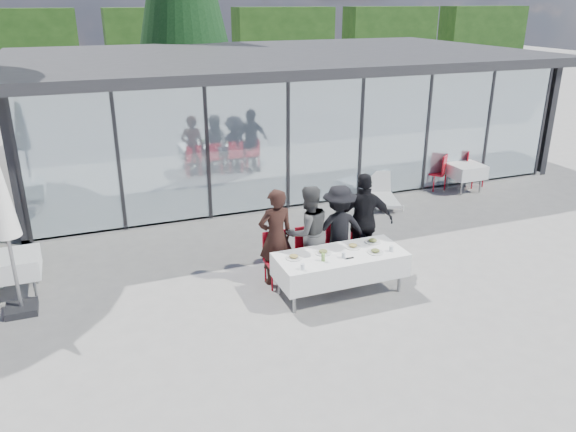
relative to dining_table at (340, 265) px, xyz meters
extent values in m
plane|color=gray|center=(-0.36, 0.25, -0.54)|extent=(90.00, 90.00, 0.00)
cube|color=gray|center=(1.64, 8.25, -0.49)|extent=(14.00, 8.00, 0.10)
cube|color=black|center=(1.64, 12.15, 1.06)|extent=(14.00, 0.20, 3.20)
cube|color=black|center=(-5.26, 8.25, 1.06)|extent=(0.20, 8.00, 3.20)
cube|color=black|center=(8.54, 8.25, 1.06)|extent=(0.20, 8.00, 3.20)
cube|color=silver|center=(1.64, 4.28, 1.06)|extent=(13.60, 0.06, 3.10)
cube|color=#2D2D30|center=(1.64, 7.85, 2.78)|extent=(14.80, 8.80, 0.24)
cube|color=#262628|center=(-5.16, 4.28, 1.06)|extent=(0.08, 0.10, 3.10)
cube|color=#262628|center=(-3.21, 4.28, 1.06)|extent=(0.08, 0.10, 3.10)
cube|color=#262628|center=(-1.27, 4.28, 1.06)|extent=(0.08, 0.10, 3.10)
cube|color=#262628|center=(0.67, 4.28, 1.06)|extent=(0.08, 0.10, 3.10)
cube|color=#262628|center=(2.61, 4.28, 1.06)|extent=(0.08, 0.10, 3.10)
cube|color=#262628|center=(4.56, 4.28, 1.06)|extent=(0.08, 0.10, 3.10)
cube|color=#262628|center=(6.50, 4.28, 1.06)|extent=(0.08, 0.10, 3.10)
cube|color=#262628|center=(8.44, 4.28, 1.06)|extent=(0.08, 0.10, 3.10)
cube|color=#B70C19|center=(-0.86, 6.75, -0.09)|extent=(0.45, 0.45, 0.90)
cube|color=#B70C19|center=(0.64, 7.25, -0.09)|extent=(0.45, 0.45, 0.90)
cube|color=#B70C19|center=(3.14, 6.75, -0.09)|extent=(0.45, 0.45, 0.90)
cube|color=#B70C19|center=(5.14, 7.45, -0.09)|extent=(0.45, 0.45, 0.90)
cube|color=#173210|center=(-6.36, 28.25, 1.66)|extent=(6.50, 2.00, 4.40)
cube|color=#173210|center=(1.64, 28.25, 1.66)|extent=(6.50, 2.00, 4.40)
cube|color=#173210|center=(9.64, 28.25, 1.66)|extent=(6.50, 2.00, 4.40)
cube|color=#173210|center=(17.64, 28.25, 1.66)|extent=(6.50, 2.00, 4.40)
cube|color=#173210|center=(25.64, 28.25, 1.66)|extent=(6.50, 2.00, 4.40)
cube|color=white|center=(0.00, 0.00, 0.00)|extent=(2.26, 0.96, 0.42)
cylinder|color=gray|center=(-1.00, -0.35, -0.18)|extent=(0.06, 0.06, 0.71)
cylinder|color=gray|center=(1.00, -0.35, -0.18)|extent=(0.06, 0.06, 0.71)
cylinder|color=gray|center=(-1.00, 0.35, -0.18)|extent=(0.06, 0.06, 0.71)
cylinder|color=gray|center=(1.00, 0.35, -0.18)|extent=(0.06, 0.06, 0.71)
imported|color=black|center=(-0.91, 0.77, 0.36)|extent=(0.69, 0.69, 1.79)
cube|color=#B70C19|center=(-0.91, 0.66, -0.09)|extent=(0.44, 0.44, 0.05)
cube|color=#B70C19|center=(-0.91, 0.86, 0.16)|extent=(0.44, 0.04, 0.55)
cylinder|color=#B70C19|center=(-1.09, 0.48, -0.32)|extent=(0.04, 0.04, 0.43)
cylinder|color=#B70C19|center=(-0.73, 0.48, -0.32)|extent=(0.04, 0.04, 0.43)
cylinder|color=#B70C19|center=(-1.09, 0.84, -0.32)|extent=(0.04, 0.04, 0.43)
cylinder|color=#B70C19|center=(-0.73, 0.84, -0.32)|extent=(0.04, 0.04, 0.43)
imported|color=#4A4A4A|center=(-0.28, 0.77, 0.35)|extent=(0.94, 0.94, 1.77)
cube|color=#B70C19|center=(-0.28, 0.66, -0.09)|extent=(0.44, 0.44, 0.05)
cube|color=#B70C19|center=(-0.28, 0.86, 0.16)|extent=(0.44, 0.04, 0.55)
cylinder|color=#B70C19|center=(-0.46, 0.48, -0.32)|extent=(0.04, 0.04, 0.43)
cylinder|color=#B70C19|center=(-0.10, 0.48, -0.32)|extent=(0.04, 0.04, 0.43)
cylinder|color=#B70C19|center=(-0.46, 0.84, -0.32)|extent=(0.04, 0.04, 0.43)
cylinder|color=#B70C19|center=(-0.10, 0.84, -0.32)|extent=(0.04, 0.04, 0.43)
imported|color=black|center=(0.34, 0.77, 0.32)|extent=(1.32, 1.32, 1.71)
cube|color=#B70C19|center=(0.34, 0.66, -0.09)|extent=(0.44, 0.44, 0.05)
cube|color=#B70C19|center=(0.34, 0.86, 0.16)|extent=(0.44, 0.04, 0.55)
cylinder|color=#B70C19|center=(0.16, 0.48, -0.32)|extent=(0.04, 0.04, 0.43)
cylinder|color=#B70C19|center=(0.52, 0.48, -0.32)|extent=(0.04, 0.04, 0.43)
cylinder|color=#B70C19|center=(0.16, 0.84, -0.32)|extent=(0.04, 0.04, 0.43)
cylinder|color=#B70C19|center=(0.52, 0.84, -0.32)|extent=(0.04, 0.04, 0.43)
imported|color=black|center=(0.86, 0.77, 0.40)|extent=(1.39, 1.39, 1.88)
cube|color=#B70C19|center=(0.86, 0.66, -0.09)|extent=(0.44, 0.44, 0.05)
cube|color=#B70C19|center=(0.86, 0.86, 0.16)|extent=(0.44, 0.04, 0.55)
cylinder|color=#B70C19|center=(0.68, 0.48, -0.32)|extent=(0.04, 0.04, 0.43)
cylinder|color=#B70C19|center=(1.04, 0.48, -0.32)|extent=(0.04, 0.04, 0.43)
cylinder|color=#B70C19|center=(0.68, 0.84, -0.32)|extent=(0.04, 0.04, 0.43)
cylinder|color=#B70C19|center=(1.04, 0.84, -0.32)|extent=(0.04, 0.04, 0.43)
cylinder|color=silver|center=(-0.82, 0.12, 0.22)|extent=(0.28, 0.28, 0.01)
ellipsoid|color=tan|center=(-0.82, 0.12, 0.25)|extent=(0.15, 0.15, 0.05)
cylinder|color=silver|center=(-0.28, 0.12, 0.22)|extent=(0.28, 0.28, 0.01)
ellipsoid|color=#3D5A22|center=(-0.28, 0.12, 0.25)|extent=(0.15, 0.15, 0.05)
cylinder|color=silver|center=(0.32, 0.16, 0.22)|extent=(0.28, 0.28, 0.01)
ellipsoid|color=tan|center=(0.32, 0.16, 0.25)|extent=(0.15, 0.15, 0.05)
cylinder|color=silver|center=(0.76, 0.23, 0.22)|extent=(0.28, 0.28, 0.01)
ellipsoid|color=#3D5A22|center=(0.76, 0.23, 0.25)|extent=(0.15, 0.15, 0.05)
cylinder|color=silver|center=(0.58, -0.18, 0.22)|extent=(0.28, 0.28, 0.01)
ellipsoid|color=#3D5A22|center=(0.58, -0.18, 0.25)|extent=(0.15, 0.15, 0.05)
cylinder|color=#78AD48|center=(-0.40, -0.15, 0.28)|extent=(0.06, 0.06, 0.14)
cylinder|color=silver|center=(-0.03, -0.17, 0.26)|extent=(0.07, 0.07, 0.10)
cylinder|color=silver|center=(0.87, -0.23, 0.26)|extent=(0.07, 0.07, 0.10)
cylinder|color=silver|center=(-0.85, -0.33, 0.26)|extent=(0.07, 0.07, 0.10)
cube|color=black|center=(0.06, -0.23, 0.22)|extent=(0.14, 0.03, 0.01)
cube|color=white|center=(-5.29, 1.99, 0.02)|extent=(0.86, 0.86, 0.36)
cylinder|color=gray|center=(-4.99, 1.69, -0.18)|extent=(0.05, 0.05, 0.72)
cylinder|color=gray|center=(-4.99, 2.29, -0.18)|extent=(0.05, 0.05, 0.72)
cube|color=white|center=(5.64, 3.90, 0.02)|extent=(0.86, 0.86, 0.36)
cylinder|color=gray|center=(5.34, 3.60, -0.18)|extent=(0.05, 0.05, 0.72)
cylinder|color=gray|center=(5.94, 3.60, -0.18)|extent=(0.05, 0.05, 0.72)
cylinder|color=gray|center=(5.34, 4.20, -0.18)|extent=(0.05, 0.05, 0.72)
cylinder|color=gray|center=(5.94, 4.20, -0.18)|extent=(0.05, 0.05, 0.72)
cube|color=#B70C19|center=(6.13, 4.13, -0.09)|extent=(0.62, 0.62, 0.05)
cube|color=#B70C19|center=(5.99, 4.27, 0.16)|extent=(0.33, 0.35, 0.55)
cylinder|color=#B70C19|center=(5.95, 3.95, -0.32)|extent=(0.04, 0.04, 0.43)
cylinder|color=#B70C19|center=(6.31, 3.95, -0.32)|extent=(0.04, 0.04, 0.43)
cylinder|color=#B70C19|center=(5.95, 4.31, -0.32)|extent=(0.04, 0.04, 0.43)
cylinder|color=#B70C19|center=(6.31, 4.31, -0.32)|extent=(0.04, 0.04, 0.43)
cube|color=#B70C19|center=(4.99, 4.28, -0.09)|extent=(0.62, 0.62, 0.05)
cube|color=#B70C19|center=(5.12, 4.13, 0.16)|extent=(0.36, 0.32, 0.55)
cylinder|color=#B70C19|center=(4.81, 4.10, -0.32)|extent=(0.04, 0.04, 0.43)
cylinder|color=#B70C19|center=(5.17, 4.10, -0.32)|extent=(0.04, 0.04, 0.43)
cylinder|color=#B70C19|center=(4.81, 4.46, -0.32)|extent=(0.04, 0.04, 0.43)
cylinder|color=#B70C19|center=(5.17, 4.46, -0.32)|extent=(0.04, 0.04, 0.43)
cube|color=black|center=(-5.21, 1.28, -0.48)|extent=(0.50, 0.50, 0.12)
cylinder|color=gray|center=(-5.21, 1.28, 0.81)|extent=(0.06, 0.06, 2.70)
cube|color=silver|center=(3.00, 3.65, -0.36)|extent=(0.96, 1.42, 0.08)
cube|color=silver|center=(3.16, 4.17, -0.09)|extent=(0.65, 0.43, 0.54)
cylinder|color=silver|center=(2.75, 3.10, -0.47)|extent=(0.04, 0.04, 0.14)
cylinder|color=silver|center=(3.25, 3.10, -0.47)|extent=(0.04, 0.04, 0.14)
cylinder|color=silver|center=(2.75, 4.20, -0.47)|extent=(0.04, 0.04, 0.14)
cylinder|color=silver|center=(3.25, 4.20, -0.47)|extent=(0.04, 0.04, 0.14)
cylinder|color=#382316|center=(0.14, 13.25, 0.46)|extent=(0.44, 0.44, 2.00)
camera|label=1|loc=(-4.02, -7.87, 4.31)|focal=35.00mm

